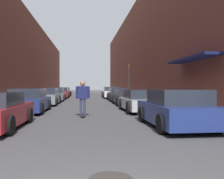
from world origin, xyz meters
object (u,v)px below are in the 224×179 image
parked_car_left_4 (61,93)px  skateboarder (83,95)px  manhole_cover (111,179)px  traffic_light (129,77)px  parked_car_left_3 (55,95)px  parked_car_right_2 (126,97)px  parked_car_left_1 (29,101)px  parked_car_left_2 (46,97)px  parked_car_left_5 (64,92)px  parked_car_right_4 (111,93)px  parked_car_right_0 (176,109)px  parked_car_right_3 (118,94)px  parked_car_right_1 (140,101)px

parked_car_left_4 → skateboarder: 19.37m
parked_car_left_4 → manhole_cover: bearing=-83.0°
parked_car_left_4 → traffic_light: traffic_light is taller
parked_car_left_3 → parked_car_right_2: parked_car_left_3 is taller
parked_car_left_4 → parked_car_left_1: bearing=-90.4°
parked_car_left_1 → parked_car_left_2: bearing=89.2°
parked_car_left_3 → parked_car_left_5: (-0.08, 11.15, 0.01)m
parked_car_right_4 → manhole_cover: size_ratio=6.88×
parked_car_left_4 → parked_car_right_0: bearing=-74.5°
parked_car_left_2 → parked_car_left_5: bearing=90.2°
parked_car_right_2 → manhole_cover: parked_car_right_2 is taller
parked_car_left_5 → traffic_light: size_ratio=1.07×
parked_car_right_2 → parked_car_left_2: bearing=174.6°
parked_car_right_0 → parked_car_right_3: 15.90m
skateboarder → manhole_cover: 8.07m
skateboarder → parked_car_left_4: bearing=98.5°
parked_car_right_2 → parked_car_right_3: bearing=89.8°
parked_car_right_1 → parked_car_right_3: (0.09, 10.59, 0.01)m
parked_car_right_1 → parked_car_right_4: (0.01, 16.28, 0.06)m
parked_car_left_4 → traffic_light: size_ratio=1.22×
parked_car_left_4 → parked_car_right_4: parked_car_right_4 is taller
parked_car_left_2 → parked_car_right_3: bearing=37.0°
parked_car_left_1 → parked_car_right_4: 17.09m
parked_car_left_4 → parked_car_right_2: size_ratio=1.04×
parked_car_left_4 → parked_car_right_4: 6.16m
skateboarder → parked_car_right_3: bearing=75.2°
parked_car_right_3 → skateboarder: skateboarder is taller
parked_car_left_1 → manhole_cover: parked_car_left_1 is taller
parked_car_left_2 → parked_car_left_1: bearing=-90.8°
parked_car_right_0 → parked_car_right_2: parked_car_right_0 is taller
parked_car_right_1 → parked_car_right_4: bearing=90.0°
parked_car_right_4 → parked_car_left_3: bearing=-140.9°
skateboarder → manhole_cover: (0.50, -7.99, -1.05)m
parked_car_left_4 → parked_car_right_4: bearing=-7.7°
parked_car_left_5 → parked_car_right_4: size_ratio=0.86×
parked_car_left_3 → traffic_light: 8.86m
parked_car_right_4 → manhole_cover: parked_car_right_4 is taller
parked_car_left_1 → parked_car_right_0: parked_car_right_0 is taller
parked_car_right_3 → traffic_light: bearing=65.4°
parked_car_left_1 → parked_car_right_4: size_ratio=0.91×
parked_car_right_1 → parked_car_left_3: bearing=118.4°
parked_car_left_5 → skateboarder: (2.95, -24.51, 0.44)m
skateboarder → parked_car_right_0: bearing=-44.3°
parked_car_left_3 → parked_car_right_3: bearing=-6.6°
parked_car_left_1 → parked_car_left_2: parked_car_left_1 is taller
parked_car_left_4 → parked_car_right_3: (6.19, -6.51, -0.01)m
skateboarder → traffic_light: 17.45m
parked_car_left_3 → manhole_cover: (3.37, -21.35, -0.59)m
parked_car_right_1 → parked_car_right_4: size_ratio=0.86×
parked_car_right_2 → parked_car_right_4: (-0.06, 10.98, 0.08)m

